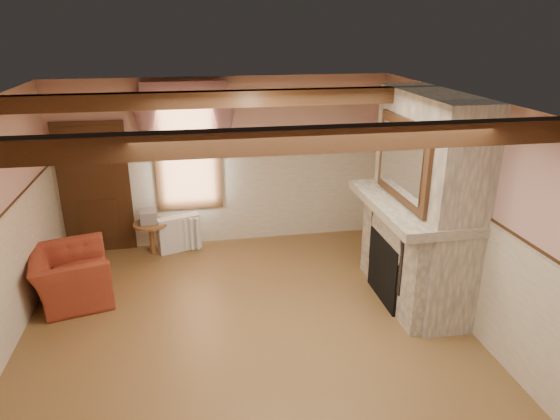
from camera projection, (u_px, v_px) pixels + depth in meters
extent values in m
cube|color=brown|center=(248.00, 338.00, 6.05)|extent=(5.50, 6.00, 0.01)
cube|color=silver|center=(242.00, 106.00, 5.06)|extent=(5.50, 6.00, 0.01)
cube|color=tan|center=(225.00, 162.00, 8.31)|extent=(5.50, 0.02, 2.80)
cube|color=tan|center=(472.00, 216.00, 6.01)|extent=(0.02, 6.00, 2.80)
cube|color=black|center=(388.00, 269.00, 6.78)|extent=(0.20, 0.95, 0.90)
imported|color=maroon|center=(72.00, 276.00, 6.78)|extent=(1.20, 1.30, 0.72)
cylinder|color=brown|center=(152.00, 238.00, 8.17)|extent=(0.66, 0.66, 0.55)
cube|color=#B7AD8C|center=(148.00, 216.00, 8.07)|extent=(0.28, 0.34, 0.20)
cube|color=silver|center=(179.00, 233.00, 8.29)|extent=(0.72, 0.39, 0.60)
imported|color=brown|center=(409.00, 195.00, 6.56)|extent=(0.35, 0.35, 0.09)
cube|color=black|center=(389.00, 176.00, 7.18)|extent=(0.14, 0.24, 0.20)
cylinder|color=#C17636|center=(406.00, 186.00, 6.62)|extent=(0.11, 0.11, 0.28)
cylinder|color=#B21E16|center=(442.00, 217.00, 5.71)|extent=(0.06, 0.06, 0.16)
cylinder|color=yellow|center=(436.00, 214.00, 5.86)|extent=(0.06, 0.06, 0.12)
cube|color=gray|center=(425.00, 201.00, 6.51)|extent=(0.85, 2.00, 2.80)
cube|color=gray|center=(412.00, 205.00, 6.50)|extent=(1.05, 2.05, 0.12)
cube|color=silver|center=(402.00, 160.00, 6.25)|extent=(0.06, 1.44, 1.04)
cube|color=black|center=(95.00, 191.00, 8.03)|extent=(1.10, 0.10, 2.10)
cube|color=white|center=(187.00, 150.00, 8.10)|extent=(1.06, 0.08, 2.02)
cube|color=gray|center=(185.00, 114.00, 7.80)|extent=(1.30, 0.14, 1.40)
cube|color=black|center=(259.00, 142.00, 3.99)|extent=(5.50, 0.18, 0.20)
cube|color=black|center=(232.00, 99.00, 6.20)|extent=(5.50, 0.18, 0.20)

